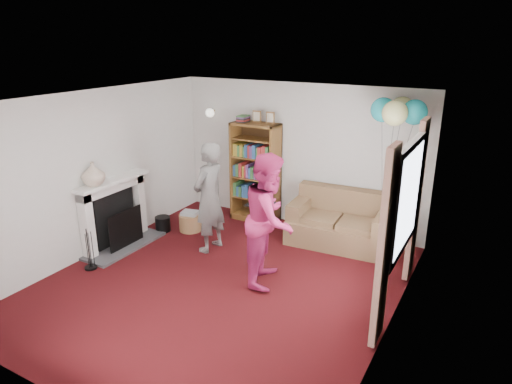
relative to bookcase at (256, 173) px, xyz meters
The scene contains 16 objects.
ground 2.57m from the bookcase, 72.30° to the right, with size 5.00×5.00×0.00m, color #330907.
wall_back 0.85m from the bookcase, 15.95° to the left, with size 4.50×0.02×2.50m, color silver.
wall_left 2.78m from the bookcase, 123.56° to the right, with size 0.02×5.00×2.50m, color silver.
wall_right 3.79m from the bookcase, 37.53° to the right, with size 0.02×5.00×2.50m, color silver.
ceiling 2.91m from the bookcase, 72.30° to the right, with size 4.50×5.00×0.01m, color white.
fireplace 2.53m from the bookcase, 122.71° to the right, with size 0.55×1.80×1.12m.
window_bay 3.41m from the bookcase, 30.05° to the right, with size 0.14×2.02×2.20m.
wall_sconce 1.42m from the bookcase, behind, with size 0.16×0.23×0.16m.
bookcase is the anchor object (origin of this frame).
sofa 1.83m from the bookcase, ahead, with size 1.64×0.87×0.87m.
wicker_basket 1.47m from the bookcase, 125.27° to the right, with size 0.39×0.39×0.35m.
person_striped 1.48m from the bookcase, 90.21° to the right, with size 0.63×0.41×1.73m, color black.
person_magenta 2.26m from the bookcase, 56.11° to the right, with size 0.88×0.69×1.81m, color #B4245B.
birthday_cake 2.01m from the bookcase, 59.14° to the right, with size 0.32×0.32×0.22m.
balloons 2.80m from the bookcase, ahead, with size 0.80×0.80×1.74m.
mantel_vase 2.85m from the bookcase, 119.49° to the right, with size 0.34×0.34×0.36m, color beige.
Camera 1 is at (3.13, -4.59, 3.23)m, focal length 32.00 mm.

